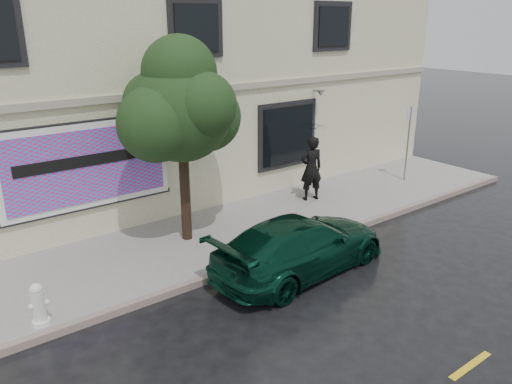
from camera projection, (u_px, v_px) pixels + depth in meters
ground at (322, 282)px, 10.88m from camera, size 90.00×90.00×0.00m
sidewalk at (236, 231)px, 13.30m from camera, size 20.00×3.50×0.15m
curb at (278, 254)px, 11.98m from camera, size 20.00×0.18×0.16m
road_marking at (470, 365)px, 8.25m from camera, size 19.00×0.12×0.01m
building at (135, 80)px, 16.50m from camera, size 20.00×8.12×7.00m
billboard at (88, 166)px, 12.08m from camera, size 4.30×0.16×2.20m
car at (301, 245)px, 11.14m from camera, size 4.57×2.29×1.29m
pedestrian at (311, 168)px, 15.09m from camera, size 0.82×0.65×1.98m
umbrella at (313, 125)px, 14.65m from camera, size 1.15×1.15×0.71m
street_tree at (181, 112)px, 11.62m from camera, size 2.41×2.41×4.45m
fire_hydrant at (39, 305)px, 8.99m from camera, size 0.34×0.32×0.83m
sign_pole at (408, 137)px, 16.77m from camera, size 0.31×0.05×2.53m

